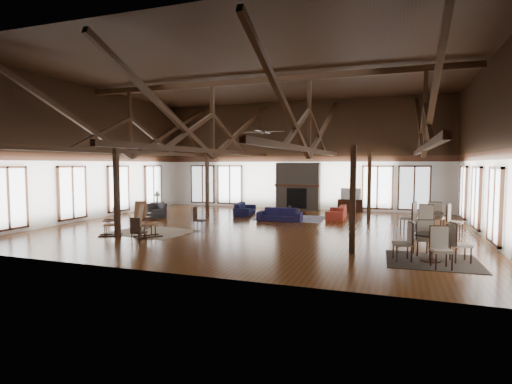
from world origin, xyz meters
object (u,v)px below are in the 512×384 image
(sofa_navy_left, at_px, (245,209))
(sofa_orange, at_px, (336,212))
(cafe_table_far, at_px, (431,219))
(tv_console, at_px, (350,205))
(armchair, at_px, (154,211))
(cafe_table_near, at_px, (431,242))
(sofa_navy_front, at_px, (280,214))
(coffee_table, at_px, (288,210))

(sofa_navy_left, distance_m, sofa_orange, 4.50)
(cafe_table_far, bearing_deg, tv_console, 119.87)
(sofa_navy_left, distance_m, armchair, 4.40)
(cafe_table_near, bearing_deg, tv_console, 106.81)
(cafe_table_far, height_order, tv_console, cafe_table_far)
(cafe_table_far, bearing_deg, armchair, 177.64)
(armchair, height_order, cafe_table_far, cafe_table_far)
(sofa_navy_front, bearing_deg, armchair, -174.92)
(sofa_navy_left, relative_size, cafe_table_near, 1.03)
(sofa_navy_left, distance_m, coffee_table, 2.35)
(sofa_orange, bearing_deg, armchair, -75.31)
(sofa_navy_front, xyz_separation_m, sofa_navy_left, (-2.24, 1.51, 0.01))
(armchair, distance_m, cafe_table_near, 12.70)
(coffee_table, bearing_deg, armchair, -177.63)
(coffee_table, distance_m, tv_console, 4.34)
(tv_console, bearing_deg, sofa_navy_front, -118.51)
(tv_console, bearing_deg, cafe_table_near, -73.19)
(coffee_table, bearing_deg, sofa_orange, -3.64)
(coffee_table, distance_m, armchair, 6.37)
(sofa_navy_front, bearing_deg, sofa_navy_left, 142.87)
(sofa_orange, height_order, armchair, armchair)
(sofa_orange, distance_m, cafe_table_far, 4.84)
(sofa_navy_front, distance_m, coffee_table, 1.17)
(sofa_navy_front, xyz_separation_m, coffee_table, (0.09, 1.16, 0.07))
(sofa_navy_left, xyz_separation_m, cafe_table_far, (8.29, -2.86, 0.26))
(sofa_navy_left, distance_m, tv_console, 5.78)
(cafe_table_near, bearing_deg, sofa_navy_left, 137.48)
(sofa_navy_left, xyz_separation_m, tv_console, (4.80, 3.21, 0.02))
(sofa_navy_left, relative_size, sofa_orange, 1.00)
(sofa_orange, xyz_separation_m, tv_console, (0.31, 3.08, 0.02))
(sofa_orange, relative_size, armchair, 2.04)
(sofa_orange, height_order, tv_console, tv_console)
(armchair, height_order, cafe_table_near, cafe_table_near)
(sofa_orange, relative_size, cafe_table_near, 1.03)
(sofa_navy_left, bearing_deg, cafe_table_near, -142.74)
(cafe_table_far, bearing_deg, sofa_orange, 141.70)
(sofa_orange, bearing_deg, sofa_navy_left, -90.56)
(cafe_table_far, bearing_deg, sofa_navy_front, 167.39)
(sofa_navy_left, bearing_deg, tv_console, -66.46)
(sofa_navy_front, height_order, cafe_table_far, cafe_table_far)
(sofa_navy_front, relative_size, sofa_orange, 0.97)
(armchair, distance_m, cafe_table_far, 12.01)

